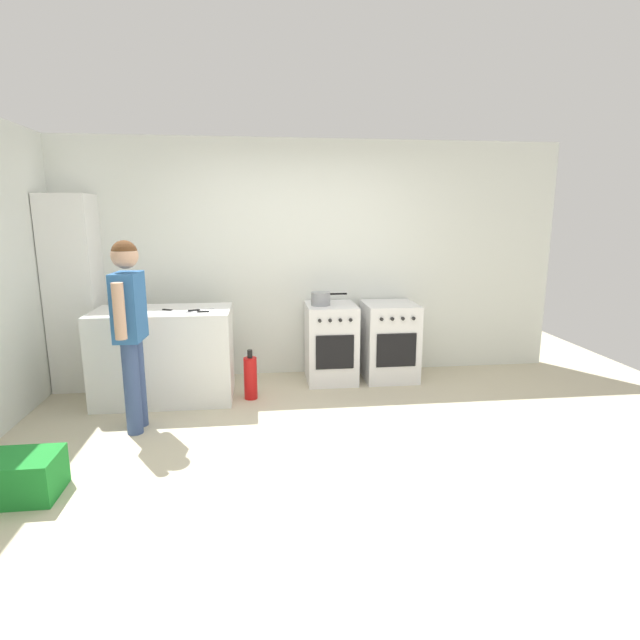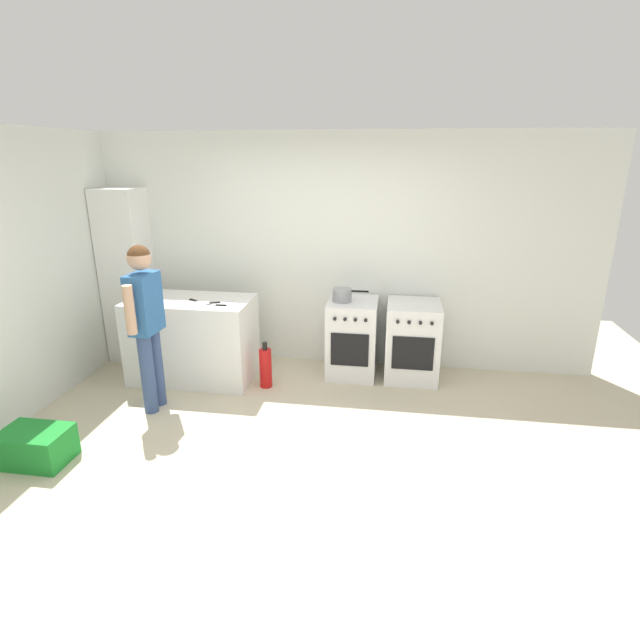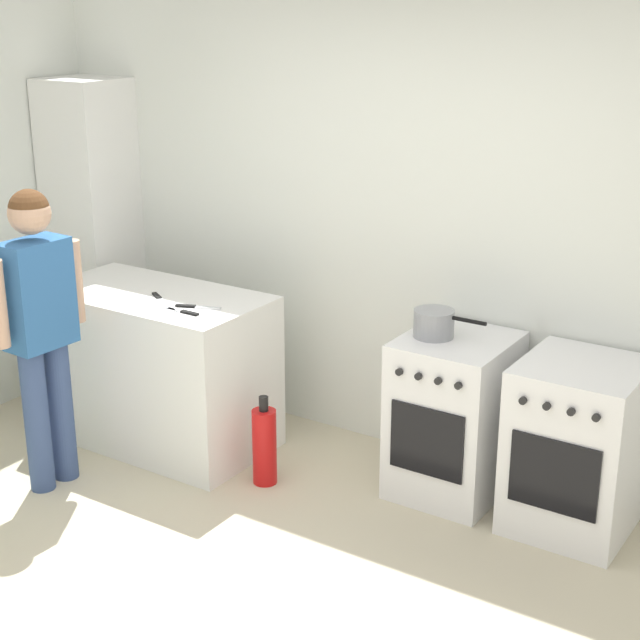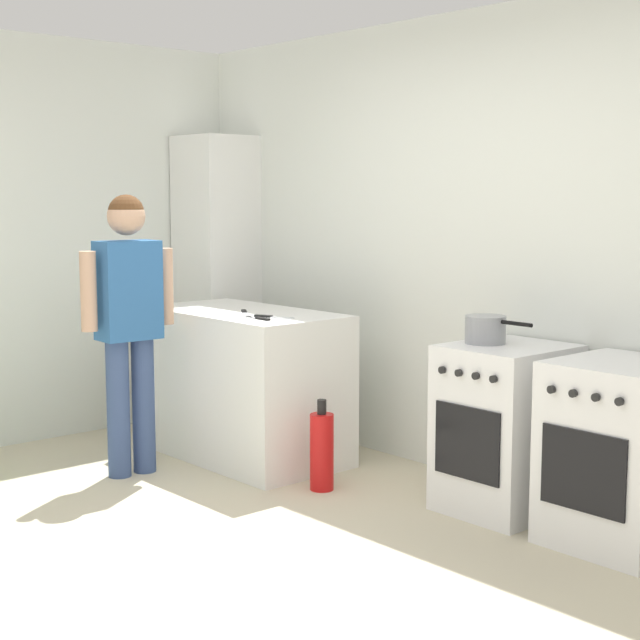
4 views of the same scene
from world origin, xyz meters
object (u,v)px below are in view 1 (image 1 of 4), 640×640
knife_paring (200,312)px  recycling_crate_lower (17,477)px  oven_right (389,341)px  knife_utility (200,310)px  pot (321,299)px  larder_cabinet (75,294)px  person (130,320)px  oven_left (331,343)px  fire_extinguisher (251,378)px  knife_bread (176,311)px

knife_paring → recycling_crate_lower: knife_paring is taller
oven_right → knife_utility: 2.09m
recycling_crate_lower → pot: bearing=42.7°
larder_cabinet → person: bearing=-55.2°
person → knife_utility: bearing=53.1°
oven_left → knife_paring: 1.51m
knife_paring → fire_extinguisher: size_ratio=0.42×
oven_left → recycling_crate_lower: oven_left is taller
fire_extinguisher → person: bearing=-146.9°
knife_utility → person: size_ratio=0.15×
oven_left → person: size_ratio=0.53×
oven_right → oven_left: bearing=-180.0°
oven_left → knife_bread: bearing=-163.0°
oven_left → fire_extinguisher: size_ratio=1.70×
knife_paring → person: 0.74m
person → fire_extinguisher: person is taller
oven_left → knife_bread: size_ratio=2.70×
knife_utility → fire_extinguisher: knife_utility is taller
oven_left → fire_extinguisher: bearing=-151.2°
pot → knife_paring: size_ratio=1.84×
knife_paring → recycling_crate_lower: (-1.02, -1.54, -0.77)m
knife_bread → larder_cabinet: larder_cabinet is taller
knife_paring → knife_utility: bearing=95.9°
oven_left → person: person is taller
oven_left → larder_cabinet: size_ratio=0.42×
oven_left → recycling_crate_lower: size_ratio=1.63×
pot → larder_cabinet: 2.54m
pot → knife_utility: size_ratio=1.59×
oven_left → knife_paring: (-1.32, -0.55, 0.48)m
oven_left → recycling_crate_lower: bearing=-138.2°
fire_extinguisher → pot: bearing=30.3°
knife_paring → larder_cabinet: 1.48m
pot → larder_cabinet: size_ratio=0.19×
pot → recycling_crate_lower: pot is taller
person → larder_cabinet: 1.46m
fire_extinguisher → larder_cabinet: size_ratio=0.25×
fire_extinguisher → larder_cabinet: (-1.78, 0.58, 0.78)m
oven_right → pot: 0.92m
recycling_crate_lower → larder_cabinet: size_ratio=0.26×
oven_left → recycling_crate_lower: (-2.34, -2.09, -0.29)m
pot → person: person is taller
fire_extinguisher → recycling_crate_lower: fire_extinguisher is taller
knife_paring → fire_extinguisher: 0.83m
oven_left → oven_right: 0.65m
knife_utility → knife_bread: bearing=-173.5°
recycling_crate_lower → oven_left: bearing=41.8°
person → fire_extinguisher: bearing=33.1°
person → fire_extinguisher: 1.35m
oven_left → pot: (-0.12, -0.04, 0.49)m
knife_bread → fire_extinguisher: size_ratio=0.63×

